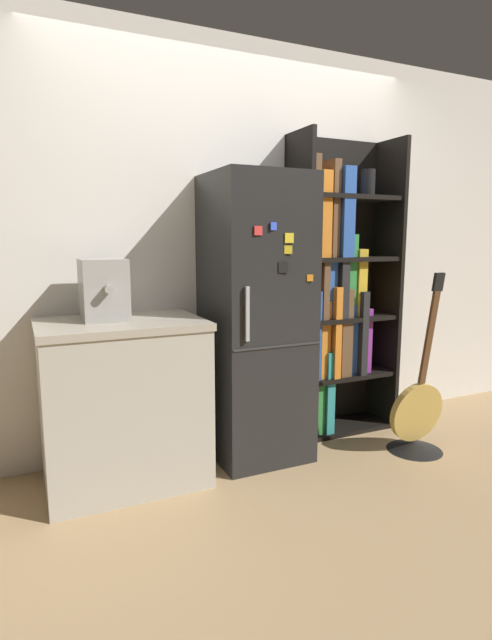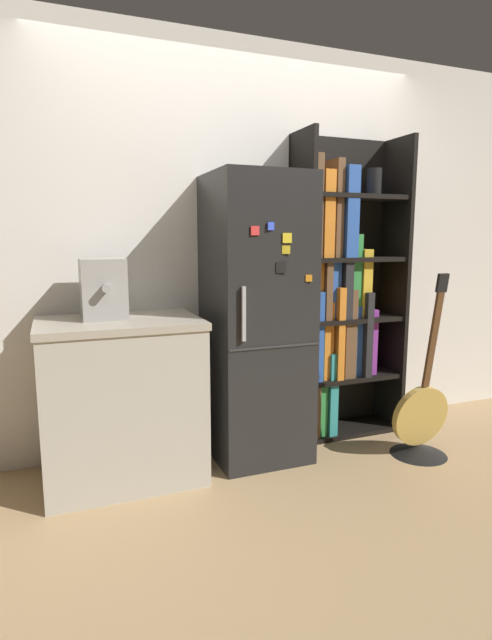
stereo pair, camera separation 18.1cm
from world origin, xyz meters
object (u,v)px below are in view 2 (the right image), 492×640
at_px(bookshelf, 336,298).
at_px(refrigerator, 256,319).
at_px(espresso_machine, 103,289).
at_px(guitar, 420,429).

bearing_deg(bookshelf, refrigerator, -167.81).
xyz_separation_m(refrigerator, espresso_machine, (-0.90, 0.04, 0.22)).
bearing_deg(espresso_machine, refrigerator, -2.52).
distance_m(refrigerator, guitar, 1.25).
relative_size(bookshelf, guitar, 1.76).
height_order(bookshelf, espresso_machine, bookshelf).
xyz_separation_m(refrigerator, guitar, (0.95, -0.41, -0.70)).
distance_m(bookshelf, guitar, 1.00).
relative_size(refrigerator, bookshelf, 0.85).
bearing_deg(bookshelf, guitar, -60.62).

